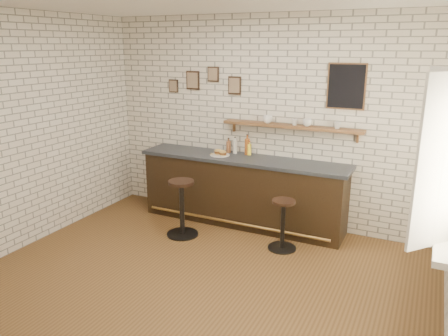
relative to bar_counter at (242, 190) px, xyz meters
The scene contains 20 objects.
ground 1.79m from the bar_counter, 82.00° to the right, with size 5.00×5.00×0.00m, color brown.
bar_counter is the anchor object (origin of this frame).
sandwich_plate 0.62m from the bar_counter, behind, with size 0.28×0.28×0.01m, color white.
ciabatta_sandwich 0.65m from the bar_counter, behind, with size 0.23×0.16×0.07m.
potato_chips 0.63m from the bar_counter, behind, with size 0.26×0.18×0.00m.
bitters_bottle_brown 0.69m from the bar_counter, 150.30° to the left, with size 0.07×0.07×0.22m.
bitters_bottle_white 0.66m from the bar_counter, 138.82° to the left, with size 0.06×0.06×0.25m.
bitters_bottle_amber 0.65m from the bar_counter, 91.53° to the left, with size 0.07×0.07×0.30m.
condiment_bottle_yellow 0.62m from the bar_counter, 81.62° to the left, with size 0.06×0.06×0.21m.
bar_stool_left 0.96m from the bar_counter, 126.58° to the right, with size 0.46×0.46×0.80m.
bar_stool_right 1.01m from the bar_counter, 34.58° to the right, with size 0.37×0.37×0.67m.
wall_shelf 1.18m from the bar_counter, 17.60° to the left, with size 2.00×0.18×0.18m.
shelf_cup_a 1.11m from the bar_counter, 34.22° to the left, with size 0.14×0.14×0.11m, color white.
shelf_cup_b 1.26m from the bar_counter, 16.22° to the left, with size 0.09×0.09×0.08m, color white.
shelf_cup_c 1.37m from the bar_counter, 13.04° to the left, with size 0.13×0.13×0.10m, color white.
shelf_cup_d 1.66m from the bar_counter, ahead, with size 0.09×0.09×0.09m, color white.
back_wall_decor 1.63m from the bar_counter, 31.12° to the left, with size 2.96×0.02×0.56m.
window_sill 3.01m from the bar_counter, 27.93° to the right, with size 0.20×1.35×0.06m.
book_lower 3.01m from the bar_counter, 28.51° to the right, with size 0.16×0.21×0.02m, color tan.
book_upper 3.01m from the bar_counter, 28.51° to the right, with size 0.16×0.22×0.02m, color tan.
Camera 1 is at (2.18, -3.89, 2.58)m, focal length 35.00 mm.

